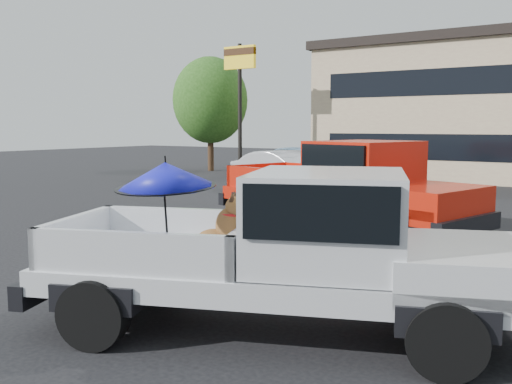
# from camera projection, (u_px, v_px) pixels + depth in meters

# --- Properties ---
(ground) EXTENTS (90.00, 90.00, 0.00)m
(ground) POSITION_uv_depth(u_px,v_px,m) (254.00, 281.00, 8.77)
(ground) COLOR black
(ground) RESTS_ON ground
(stripe_left) EXTENTS (0.12, 5.00, 0.01)m
(stripe_left) POSITION_uv_depth(u_px,v_px,m) (188.00, 239.00, 12.07)
(stripe_left) COLOR silver
(stripe_left) RESTS_ON ground
(stripe_right) EXTENTS (0.12, 5.00, 0.01)m
(stripe_right) POSITION_uv_depth(u_px,v_px,m) (487.00, 281.00, 8.80)
(stripe_right) COLOR silver
(stripe_right) RESTS_ON ground
(motel_sign) EXTENTS (1.60, 0.22, 6.00)m
(motel_sign) POSITION_uv_depth(u_px,v_px,m) (240.00, 75.00, 25.31)
(motel_sign) COLOR black
(motel_sign) RESTS_ON ground
(tree_left) EXTENTS (3.96, 3.96, 6.02)m
(tree_left) POSITION_uv_depth(u_px,v_px,m) (210.00, 100.00, 30.09)
(tree_left) COLOR #332114
(tree_left) RESTS_ON ground
(silver_pickup) EXTENTS (6.01, 3.89, 2.06)m
(silver_pickup) POSITION_uv_depth(u_px,v_px,m) (307.00, 244.00, 6.45)
(silver_pickup) COLOR black
(silver_pickup) RESTS_ON ground
(red_pickup) EXTENTS (6.61, 3.75, 2.06)m
(red_pickup) POSITION_uv_depth(u_px,v_px,m) (357.00, 184.00, 12.40)
(red_pickup) COLOR black
(red_pickup) RESTS_ON ground
(silver_sedan) EXTENTS (4.83, 2.81, 1.50)m
(silver_sedan) POSITION_uv_depth(u_px,v_px,m) (287.00, 172.00, 20.08)
(silver_sedan) COLOR #B5B7BC
(silver_sedan) RESTS_ON ground
(blue_suv) EXTENTS (2.57, 5.50, 1.52)m
(blue_suv) POSITION_uv_depth(u_px,v_px,m) (291.00, 166.00, 22.99)
(blue_suv) COLOR #92BCDB
(blue_suv) RESTS_ON ground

